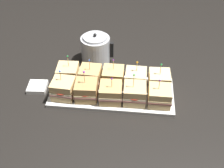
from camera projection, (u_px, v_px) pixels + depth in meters
ground_plane at (112, 94)px, 1.56m from camera, size 6.00×6.00×0.00m
serving_platter at (112, 93)px, 1.55m from camera, size 0.67×0.29×0.02m
sandwich_front_far_left at (63, 89)px, 1.49m from camera, size 0.13×0.13×0.16m
sandwich_front_left at (86, 90)px, 1.48m from camera, size 0.13×0.13×0.18m
sandwich_front_center at (111, 93)px, 1.47m from camera, size 0.13×0.13×0.16m
sandwich_front_right at (135, 94)px, 1.46m from camera, size 0.12×0.12×0.18m
sandwich_front_far_right at (160, 96)px, 1.45m from camera, size 0.12×0.12×0.16m
sandwich_back_far_left at (68, 74)px, 1.58m from camera, size 0.13×0.13×0.17m
sandwich_back_left at (90, 76)px, 1.58m from camera, size 0.12×0.12×0.16m
sandwich_back_center at (113, 77)px, 1.56m from camera, size 0.12×0.12×0.17m
sandwich_back_right at (136, 79)px, 1.55m from camera, size 0.12×0.12×0.16m
sandwich_back_far_right at (159, 80)px, 1.54m from camera, size 0.13×0.13×0.17m
kettle_steel at (96, 49)px, 1.74m from camera, size 0.20×0.18×0.20m
napkin_stack at (37, 87)px, 1.59m from camera, size 0.11×0.11×0.02m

